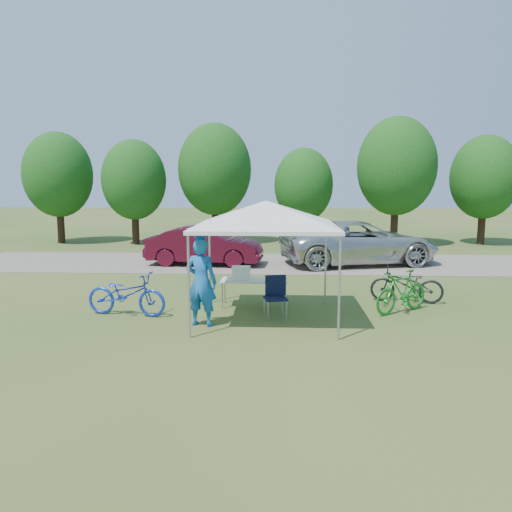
{
  "coord_description": "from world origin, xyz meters",
  "views": [
    {
      "loc": [
        0.31,
        -11.22,
        3.14
      ],
      "look_at": [
        -0.32,
        2.0,
        1.17
      ],
      "focal_mm": 35.0,
      "sensor_mm": 36.0,
      "label": 1
    }
  ],
  "objects": [
    {
      "name": "canopy",
      "position": [
        0.0,
        0.0,
        2.65
      ],
      "size": [
        4.53,
        4.53,
        3.0
      ],
      "color": "#A5A5AA",
      "rests_on": "ground"
    },
    {
      "name": "cyclist",
      "position": [
        -1.39,
        -0.61,
        0.97
      ],
      "size": [
        0.8,
        0.62,
        1.95
      ],
      "primitive_type": "imported",
      "rotation": [
        0.0,
        0.0,
        2.9
      ],
      "color": "blue",
      "rests_on": "ground"
    },
    {
      "name": "folding_chair",
      "position": [
        0.22,
        0.2,
        0.58
      ],
      "size": [
        0.59,
        0.62,
        0.97
      ],
      "rotation": [
        0.0,
        0.0,
        0.23
      ],
      "color": "black",
      "rests_on": "ground"
    },
    {
      "name": "bike_blue",
      "position": [
        -3.3,
        0.15,
        0.51
      ],
      "size": [
        2.04,
        0.99,
        1.03
      ],
      "primitive_type": "imported",
      "rotation": [
        0.0,
        0.0,
        1.41
      ],
      "color": "#1539B9",
      "rests_on": "ground"
    },
    {
      "name": "ground",
      "position": [
        0.0,
        0.0,
        0.0
      ],
      "size": [
        100.0,
        100.0,
        0.0
      ],
      "primitive_type": "plane",
      "color": "#2D5119",
      "rests_on": "ground"
    },
    {
      "name": "bike_dark",
      "position": [
        3.65,
        1.76,
        0.49
      ],
      "size": [
        1.95,
        1.03,
        0.98
      ],
      "primitive_type": "imported",
      "rotation": [
        0.0,
        0.0,
        -1.79
      ],
      "color": "black",
      "rests_on": "ground"
    },
    {
      "name": "treeline",
      "position": [
        -0.29,
        14.05,
        3.53
      ],
      "size": [
        24.89,
        4.28,
        6.3
      ],
      "color": "#382314",
      "rests_on": "ground"
    },
    {
      "name": "bike_green",
      "position": [
        3.27,
        0.71,
        0.52
      ],
      "size": [
        1.68,
        1.4,
        1.03
      ],
      "primitive_type": "imported",
      "rotation": [
        0.0,
        0.0,
        -0.94
      ],
      "color": "#1B7B23",
      "rests_on": "ground"
    },
    {
      "name": "sedan",
      "position": [
        -2.54,
        7.45,
        0.74
      ],
      "size": [
        4.48,
        1.86,
        1.44
      ],
      "primitive_type": "imported",
      "rotation": [
        0.0,
        0.0,
        1.49
      ],
      "color": "#520D22",
      "rests_on": "gravel_strip"
    },
    {
      "name": "ice_cream_cup",
      "position": [
        0.09,
        1.14,
        0.71
      ],
      "size": [
        0.07,
        0.07,
        0.05
      ],
      "primitive_type": "cylinder",
      "color": "#D4EB37",
      "rests_on": "folding_table"
    },
    {
      "name": "minivan",
      "position": [
        3.36,
        7.89,
        0.85
      ],
      "size": [
        6.46,
        4.11,
        1.66
      ],
      "primitive_type": "imported",
      "rotation": [
        0.0,
        0.0,
        1.81
      ],
      "color": "silver",
      "rests_on": "gravel_strip"
    },
    {
      "name": "gravel_strip",
      "position": [
        0.0,
        8.0,
        0.01
      ],
      "size": [
        24.0,
        5.0,
        0.02
      ],
      "primitive_type": "cube",
      "color": "gray",
      "rests_on": "ground"
    },
    {
      "name": "folding_table",
      "position": [
        -0.32,
        1.19,
        0.64
      ],
      "size": [
        1.67,
        0.7,
        0.69
      ],
      "color": "white",
      "rests_on": "ground"
    },
    {
      "name": "cooler",
      "position": [
        -0.66,
        1.19,
        0.86
      ],
      "size": [
        0.46,
        0.32,
        0.34
      ],
      "color": "white",
      "rests_on": "folding_table"
    }
  ]
}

